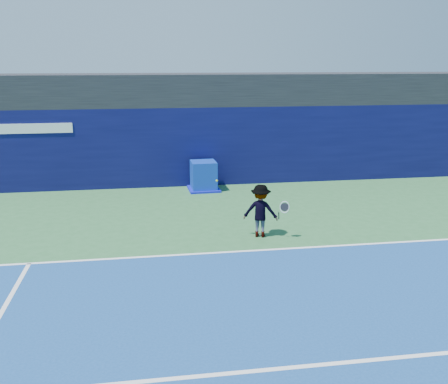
# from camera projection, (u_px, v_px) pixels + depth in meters

# --- Properties ---
(ground) EXTENTS (80.00, 80.00, 0.00)m
(ground) POSITION_uv_depth(u_px,v_px,m) (261.00, 308.00, 9.80)
(ground) COLOR #2D6536
(ground) RESTS_ON ground
(baseline) EXTENTS (24.00, 0.10, 0.01)m
(baseline) POSITION_uv_depth(u_px,v_px,m) (235.00, 252.00, 12.66)
(baseline) COLOR white
(baseline) RESTS_ON ground
(service_line) EXTENTS (24.00, 0.10, 0.01)m
(service_line) POSITION_uv_depth(u_px,v_px,m) (290.00, 368.00, 7.89)
(service_line) COLOR white
(service_line) RESTS_ON ground
(stadium_band) EXTENTS (36.00, 3.00, 1.20)m
(stadium_band) POSITION_uv_depth(u_px,v_px,m) (198.00, 89.00, 19.86)
(stadium_band) COLOR black
(stadium_band) RESTS_ON back_wall_assembly
(back_wall_assembly) EXTENTS (36.00, 1.03, 3.00)m
(back_wall_assembly) POSITION_uv_depth(u_px,v_px,m) (202.00, 145.00, 19.44)
(back_wall_assembly) COLOR #0B0C3D
(back_wall_assembly) RESTS_ON ground
(equipment_cart) EXTENTS (1.18, 1.18, 1.09)m
(equipment_cart) POSITION_uv_depth(u_px,v_px,m) (204.00, 177.00, 18.60)
(equipment_cart) COLOR #0B2CA1
(equipment_cart) RESTS_ON ground
(tennis_player) EXTENTS (1.26, 0.82, 1.47)m
(tennis_player) POSITION_uv_depth(u_px,v_px,m) (261.00, 211.00, 13.62)
(tennis_player) COLOR white
(tennis_player) RESTS_ON ground
(tennis_ball) EXTENTS (0.06, 0.06, 0.06)m
(tennis_ball) POSITION_uv_depth(u_px,v_px,m) (217.00, 181.00, 14.69)
(tennis_ball) COLOR #B1D317
(tennis_ball) RESTS_ON ground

